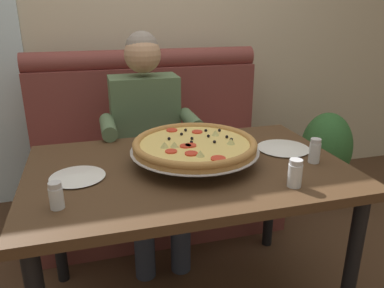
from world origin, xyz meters
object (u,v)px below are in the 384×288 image
Objects in this scene: plate_near_right at (283,147)px; plate_near_left at (77,176)px; booth_bench at (154,163)px; diner_main at (148,132)px; shaker_pepper_flakes at (315,152)px; dining_table at (188,184)px; shaker_parmesan at (56,197)px; potted_plant at (325,155)px; shaker_oregano at (295,175)px; pizza at (195,145)px.

plate_near_left is at bearing -175.44° from plate_near_right.
booth_bench is 1.24× the size of diner_main.
plate_near_right is at bearing 4.56° from plate_near_left.
dining_table is at bearing 168.28° from shaker_pepper_flakes.
shaker_parmesan is (-1.06, -0.12, -0.01)m from shaker_pepper_flakes.
plate_near_left is at bearing -179.45° from dining_table.
shaker_pepper_flakes reaches higher than dining_table.
shaker_parmesan is 2.05m from potted_plant.
dining_table is at bearing 24.01° from shaker_parmesan.
diner_main reaches higher than plate_near_left.
shaker_oregano is 1.14× the size of shaker_parmesan.
diner_main is 11.71× the size of shaker_oregano.
shaker_parmesan is 0.24m from plate_near_left.
pizza is at bearing 132.98° from shaker_oregano.
shaker_parmesan is (-0.52, -1.14, 0.40)m from booth_bench.
pizza is 0.79× the size of potted_plant.
shaker_oregano reaches higher than shaker_parmesan.
shaker_oregano is (0.41, -0.94, 0.09)m from diner_main.
plate_near_right is 1.07m from potted_plant.
booth_bench is at bearing 90.00° from dining_table.
shaker_parmesan reaches higher than plate_near_left.
shaker_pepper_flakes is 1.18m from potted_plant.
booth_bench is at bearing 63.33° from plate_near_left.
shaker_parmesan is at bearing -155.99° from dining_table.
pizza reaches higher than shaker_oregano.
booth_bench is at bearing 172.79° from potted_plant.
diner_main is at bearing 129.09° from shaker_pepper_flakes.
plate_near_left reaches higher than potted_plant.
shaker_oregano is at bearing -47.02° from pizza.
dining_table is 0.57m from shaker_pepper_flakes.
shaker_pepper_flakes is at bearing -128.85° from potted_plant.
shaker_oregano is at bearing -66.58° from diner_main.
pizza is 5.10× the size of shaker_pepper_flakes.
potted_plant is (1.20, 0.73, -0.45)m from pizza.
shaker_parmesan is at bearing -105.52° from plate_near_left.
diner_main is at bearing 99.80° from pizza.
shaker_oregano is at bearing -4.47° from shaker_parmesan.
dining_table is (0.00, -0.91, 0.27)m from booth_bench.
shaker_pepper_flakes is at bearing -6.16° from plate_near_left.
diner_main reaches higher than shaker_parmesan.
shaker_oregano is 1.00× the size of shaker_pepper_flakes.
booth_bench reaches higher than shaker_parmesan.
plate_near_left is at bearing 159.64° from shaker_oregano.
shaker_oregano is (0.34, -0.30, 0.13)m from dining_table.
pizza is 0.44m from shaker_oregano.
dining_table is 0.47m from plate_near_left.
plate_near_right is at bearing -59.47° from booth_bench.
diner_main is 0.80m from plate_near_right.
shaker_pepper_flakes is 0.49× the size of plate_near_left.
plate_near_right is at bearing -137.56° from potted_plant.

